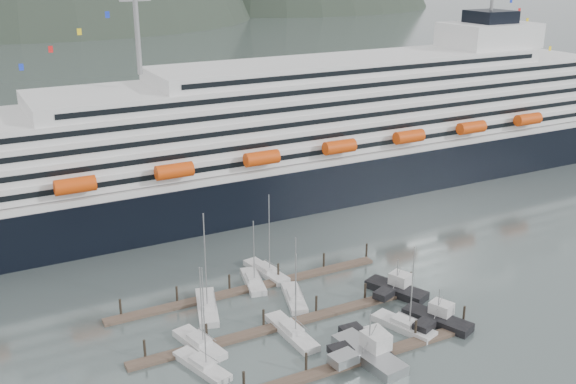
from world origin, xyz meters
name	(u,v)px	position (x,y,z in m)	size (l,w,h in m)	color
ground	(324,327)	(0.00, 0.00, 0.00)	(1600.00, 1600.00, 0.00)	#4C5A59
cruise_ship	(316,140)	(30.03, 54.94, 12.04)	(210.00, 30.40, 50.30)	black
dock_near	(330,369)	(-4.93, -9.95, 0.31)	(48.18, 2.28, 3.20)	#4D3D31
dock_mid	(285,324)	(-4.93, 3.05, 0.31)	(48.18, 2.28, 3.20)	#4D3D31
dock_far	(249,288)	(-4.93, 16.05, 0.31)	(48.18, 2.28, 3.20)	#4D3D31
sailboat_a	(199,345)	(-18.36, 3.47, 0.43)	(4.97, 10.33, 13.38)	#B3B3B3
sailboat_b	(202,366)	(-19.94, -1.68, 0.44)	(5.30, 10.15, 15.74)	#B3B3B3
sailboat_c	(294,298)	(-0.10, 9.24, 0.41)	(5.36, 9.98, 11.83)	#B3B3B3
sailboat_d	(292,333)	(-5.33, 0.27, 0.42)	(3.23, 11.67, 13.96)	#B3B3B3
sailboat_e	(207,308)	(-13.61, 12.83, 0.46)	(6.09, 11.67, 17.21)	#B3B3B3
sailboat_f	(253,282)	(-3.50, 17.52, 0.42)	(4.67, 9.70, 12.31)	#B3B3B3
sailboat_g	(266,272)	(0.10, 19.99, 0.43)	(4.24, 10.96, 15.43)	#B3B3B3
sailboat_h	(404,326)	(10.19, -5.92, 0.44)	(5.89, 10.37, 14.21)	#B3B3B3
trawler_b	(368,353)	(1.05, -10.07, 0.96)	(9.31, 12.20, 7.71)	#989B9E
trawler_c	(369,346)	(2.19, -8.52, 0.82)	(8.68, 12.32, 6.19)	black
trawler_d	(437,319)	(15.58, -6.92, 0.83)	(9.04, 11.03, 6.28)	black
trawler_e	(396,289)	(15.79, 3.66, 0.87)	(9.08, 10.81, 6.68)	black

